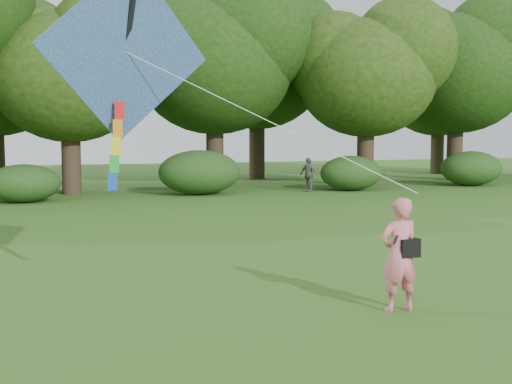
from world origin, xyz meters
name	(u,v)px	position (x,y,z in m)	size (l,w,h in m)	color
ground	(351,304)	(0.00, 0.00, 0.00)	(100.00, 100.00, 0.00)	#265114
man_kite_flyer	(399,255)	(0.41, -0.57, 0.80)	(0.58, 0.38, 1.60)	#E26A7F
bystander_right	(308,175)	(7.90, 17.52, 0.76)	(0.89, 0.37, 1.51)	#68645C
crossbody_bag	(408,247)	(0.53, -0.60, 0.90)	(0.43, 0.20, 0.67)	black
flying_kite	(126,55)	(-2.95, 1.47, 3.62)	(4.92, 2.48, 3.32)	#24349E
tree_line	(143,70)	(1.67, 22.88, 5.60)	(54.70, 15.30, 9.48)	#3A2D1E
shrub_band	(111,177)	(-0.72, 17.60, 0.86)	(39.15, 3.22, 1.88)	#264919
fallen_leaves	(215,265)	(-1.00, 3.39, 0.01)	(8.95, 14.62, 0.01)	brown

